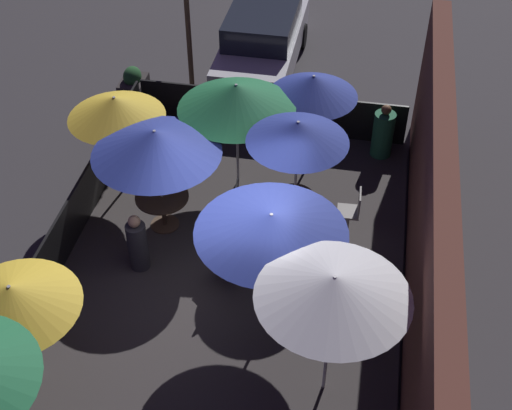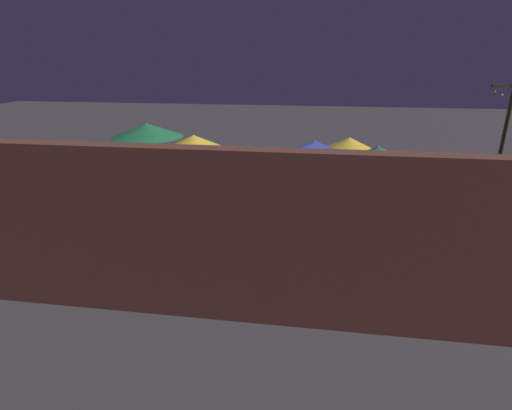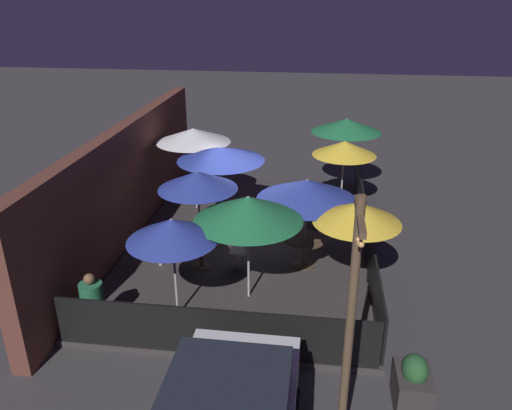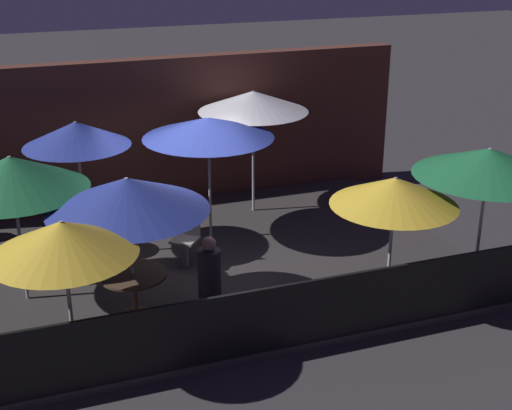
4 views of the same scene
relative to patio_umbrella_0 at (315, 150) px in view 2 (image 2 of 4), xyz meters
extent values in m
plane|color=#383538|center=(1.19, 1.45, -2.03)|extent=(60.00, 60.00, 0.00)
cube|color=#383333|center=(1.19, 1.45, -1.97)|extent=(9.20, 5.96, 0.12)
cube|color=brown|center=(1.19, 4.66, -0.52)|extent=(10.80, 0.36, 3.04)
cube|color=black|center=(1.19, -1.49, -1.44)|extent=(9.00, 0.05, 0.95)
cube|color=black|center=(-3.37, 1.45, -1.44)|extent=(0.05, 5.76, 0.95)
cylinder|color=#B2B2B7|center=(0.00, 0.00, -0.84)|extent=(0.05, 0.05, 2.15)
cone|color=#283893|center=(0.00, 0.00, 0.00)|extent=(2.26, 2.26, 0.48)
cylinder|color=#B2B2B7|center=(-0.39, 2.38, -0.73)|extent=(0.05, 0.05, 2.37)
cone|color=#283893|center=(-0.39, 2.38, 0.26)|extent=(1.76, 1.76, 0.41)
cylinder|color=#B2B2B7|center=(-1.46, 1.10, -0.77)|extent=(0.05, 0.05, 2.29)
cone|color=#1E6B3D|center=(-1.46, 1.10, 0.12)|extent=(2.20, 2.20, 0.51)
cylinder|color=#B2B2B7|center=(-2.30, 2.42, -0.86)|extent=(0.05, 0.05, 2.11)
cone|color=#283893|center=(-2.30, 2.42, -0.02)|extent=(1.73, 1.73, 0.44)
cylinder|color=#B2B2B7|center=(3.62, -0.95, -0.89)|extent=(0.05, 0.05, 2.04)
cone|color=gold|center=(3.62, -0.95, -0.08)|extent=(1.84, 1.84, 0.41)
cylinder|color=#B2B2B7|center=(5.10, -1.03, -0.74)|extent=(0.05, 0.05, 2.34)
cone|color=#1E6B3D|center=(5.10, -1.03, 0.22)|extent=(2.18, 2.18, 0.42)
cylinder|color=#B2B2B7|center=(1.82, 2.30, -0.78)|extent=(0.05, 0.05, 2.27)
cone|color=#283893|center=(1.82, 2.30, 0.18)|extent=(2.29, 2.29, 0.36)
cylinder|color=#B2B2B7|center=(-0.97, -1.05, -0.88)|extent=(0.05, 0.05, 2.08)
cone|color=gold|center=(-0.97, -1.05, -0.06)|extent=(1.81, 1.81, 0.44)
cylinder|color=#B2B2B7|center=(3.01, 3.32, -0.70)|extent=(0.05, 0.05, 2.42)
cone|color=silver|center=(3.01, 3.32, 0.31)|extent=(2.11, 2.11, 0.39)
cylinder|color=#4C3828|center=(0.00, 0.00, -1.90)|extent=(0.54, 0.54, 0.02)
cylinder|color=#4C3828|center=(0.00, 0.00, -1.58)|extent=(0.08, 0.08, 0.67)
cylinder|color=#4C3828|center=(0.00, 0.00, -1.23)|extent=(0.98, 0.98, 0.04)
cylinder|color=#4C3828|center=(-0.39, 2.38, -1.90)|extent=(0.39, 0.39, 0.02)
cylinder|color=#4C3828|center=(-0.39, 2.38, -1.55)|extent=(0.08, 0.08, 0.72)
cylinder|color=#4C3828|center=(-0.39, 2.38, -1.18)|extent=(0.70, 0.70, 0.04)
cube|color=gray|center=(-0.33, 1.50, -1.70)|extent=(0.09, 0.09, 0.43)
cube|color=gray|center=(-0.33, 1.50, -1.46)|extent=(0.43, 0.43, 0.04)
cube|color=gray|center=(-0.32, 1.32, -1.22)|extent=(0.40, 0.06, 0.44)
cube|color=gray|center=(1.10, 1.34, -1.68)|extent=(0.11, 0.11, 0.47)
cube|color=gray|center=(1.10, 1.34, -1.43)|extent=(0.56, 0.56, 0.04)
cube|color=gray|center=(1.22, 1.48, -1.19)|extent=(0.33, 0.28, 0.44)
cube|color=gray|center=(-0.43, 3.36, -1.68)|extent=(0.08, 0.08, 0.47)
cube|color=gray|center=(-0.43, 3.36, -1.42)|extent=(0.42, 0.42, 0.04)
cube|color=gray|center=(-0.44, 3.54, -1.18)|extent=(0.40, 0.05, 0.44)
cylinder|color=#333338|center=(1.10, -0.13, -1.44)|extent=(0.45, 0.45, 0.95)
sphere|color=tan|center=(1.10, -0.13, -0.86)|extent=(0.21, 0.21, 0.21)
cylinder|color=#236642|center=(-2.93, 3.85, -1.41)|extent=(0.61, 0.61, 1.00)
sphere|color=brown|center=(-2.93, 3.85, -0.81)|extent=(0.21, 0.21, 0.21)
cube|color=#332D2D|center=(-4.01, -1.86, -1.72)|extent=(0.78, 0.54, 0.63)
ellipsoid|color=#235128|center=(-4.01, -1.86, -1.31)|extent=(0.51, 0.40, 0.45)
cylinder|color=brown|center=(-4.91, -0.73, -0.08)|extent=(0.12, 0.12, 3.92)
sphere|color=#F4B260|center=(-4.82, -0.73, 1.36)|extent=(0.07, 0.07, 0.07)
sphere|color=#F4B260|center=(-4.64, -0.73, 1.40)|extent=(0.07, 0.07, 0.07)
sphere|color=#F4B260|center=(-4.45, -0.73, 1.49)|extent=(0.07, 0.07, 0.07)
cylinder|color=black|center=(-4.68, -0.03, -1.71)|extent=(0.64, 0.18, 0.64)
camera|label=1|loc=(9.29, 3.45, 7.21)|focal=50.00mm
camera|label=2|loc=(0.01, 10.55, 2.31)|focal=28.00mm
camera|label=3|loc=(-10.35, -0.21, 4.05)|focal=35.00mm
camera|label=4|loc=(-1.42, -9.15, 3.46)|focal=50.00mm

